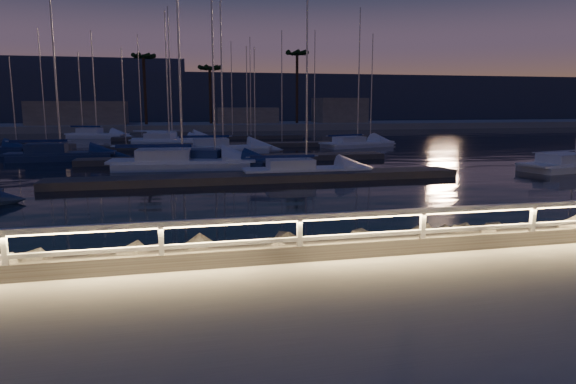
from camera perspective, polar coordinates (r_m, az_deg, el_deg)
name	(u,v)px	position (r m, az deg, el deg)	size (l,w,h in m)	color
ground	(382,255)	(12.27, 10.43, -6.86)	(400.00, 400.00, 0.00)	#9C988D
harbor_water	(229,159)	(42.48, -6.60, 3.68)	(400.00, 440.00, 0.60)	black
guard_rail	(381,223)	(12.05, 10.25, -3.36)	(44.11, 0.12, 1.06)	silver
floating_docks	(227,151)	(43.69, -6.80, 4.59)	(22.00, 36.00, 0.40)	#615851
far_shore	(197,124)	(85.00, -10.04, 7.45)	(160.00, 14.00, 5.20)	#9C988D
palm_left	(143,60)	(83.09, -15.76, 13.98)	(3.00, 3.00, 11.20)	#442E1F
palm_center	(210,70)	(84.20, -8.70, 13.25)	(3.00, 3.00, 9.70)	#442E1F
palm_right	(297,57)	(85.66, 1.02, 14.80)	(3.00, 3.00, 12.20)	#442E1F
distant_hills	(99,99)	(145.49, -20.25, 9.65)	(230.00, 37.50, 18.00)	#353B52
sailboat_c	(303,170)	(29.04, 1.67, 2.46)	(7.18, 2.32, 12.07)	white
sailboat_d	(572,164)	(36.69, 29.04, 2.78)	(8.31, 3.96, 13.56)	white
sailboat_e	(58,154)	(41.19, -24.17, 3.85)	(7.59, 2.38, 12.93)	navy
sailboat_f	(212,160)	(34.14, -8.42, 3.50)	(7.57, 4.71, 12.55)	navy
sailboat_g	(179,162)	(33.39, -12.05, 3.32)	(9.32, 3.61, 15.43)	white
sailboat_j	(221,148)	(43.79, -7.50, 4.91)	(8.06, 2.56, 13.65)	white
sailboat_k	(170,139)	(55.87, -12.95, 5.76)	(8.42, 3.16, 13.99)	white
sailboat_l	(356,143)	(49.63, 7.52, 5.41)	(7.90, 4.43, 12.90)	white
sailboat_m	(96,135)	(66.49, -20.60, 6.00)	(7.63, 4.56, 12.67)	white
sailboat_n	(167,141)	(53.35, -13.25, 5.57)	(7.97, 4.57, 13.12)	white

